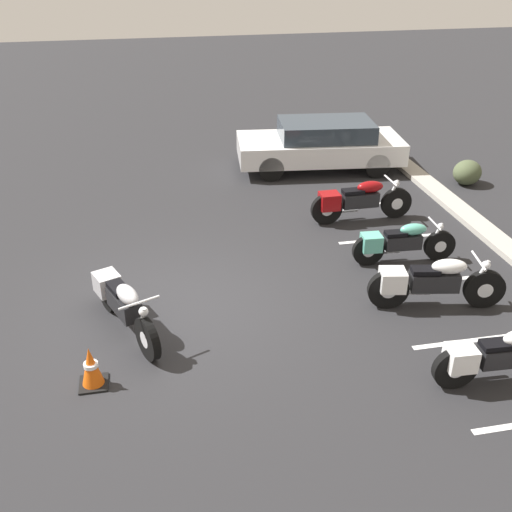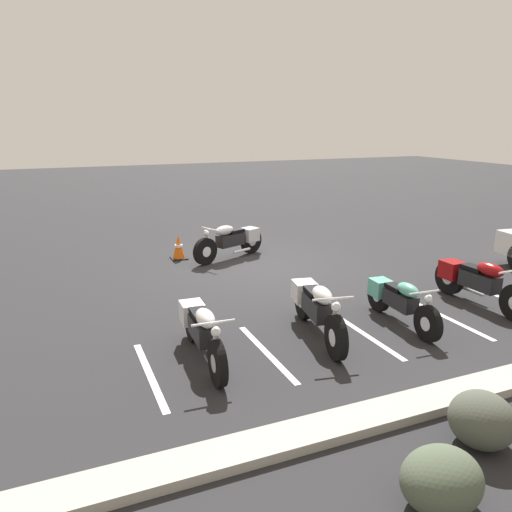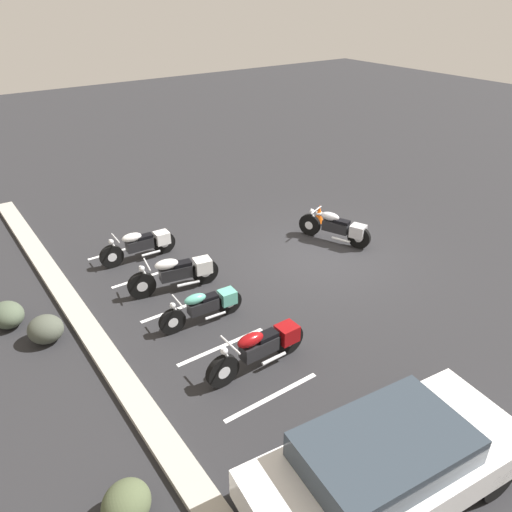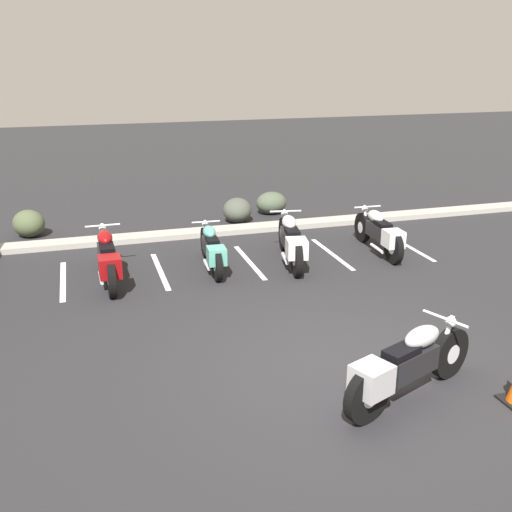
{
  "view_description": "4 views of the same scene",
  "coord_description": "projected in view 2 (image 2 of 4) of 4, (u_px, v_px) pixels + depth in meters",
  "views": [
    {
      "loc": [
        8.59,
        -0.43,
        5.6
      ],
      "look_at": [
        -0.1,
        1.31,
        0.8
      ],
      "focal_mm": 42.0,
      "sensor_mm": 36.0,
      "label": 1
    },
    {
      "loc": [
        4.69,
        10.81,
        3.44
      ],
      "look_at": [
        0.66,
        1.22,
        0.61
      ],
      "focal_mm": 35.0,
      "sensor_mm": 36.0,
      "label": 2
    },
    {
      "loc": [
        -8.98,
        8.64,
        6.78
      ],
      "look_at": [
        -0.07,
        2.34,
        0.78
      ],
      "focal_mm": 35.0,
      "sensor_mm": 36.0,
      "label": 3
    },
    {
      "loc": [
        -3.09,
        -6.43,
        3.99
      ],
      "look_at": [
        -0.51,
        2.15,
        0.93
      ],
      "focal_mm": 42.0,
      "sensor_mm": 36.0,
      "label": 4
    }
  ],
  "objects": [
    {
      "name": "landscape_rock_1",
      "position": [
        441.0,
        480.0,
        4.54
      ],
      "size": [
        0.93,
        0.84,
        0.57
      ],
      "primitive_type": "ellipsoid",
      "rotation": [
        0.0,
        0.0,
        0.19
      ],
      "color": "#485442",
      "rests_on": "ground"
    },
    {
      "name": "motorcycle_silver_featured",
      "position": [
        232.0,
        240.0,
        12.82
      ],
      "size": [
        2.14,
        1.06,
        0.89
      ],
      "rotation": [
        0.0,
        0.0,
        0.39
      ],
      "color": "black",
      "rests_on": "ground"
    },
    {
      "name": "parked_bike_0",
      "position": [
        477.0,
        281.0,
        9.54
      ],
      "size": [
        0.64,
        2.3,
        0.9
      ],
      "rotation": [
        0.0,
        0.0,
        1.59
      ],
      "color": "black",
      "rests_on": "ground"
    },
    {
      "name": "stall_line_2",
      "position": [
        364.0,
        334.0,
        8.32
      ],
      "size": [
        0.1,
        2.1,
        0.0
      ],
      "primitive_type": "cube",
      "color": "white",
      "rests_on": "ground"
    },
    {
      "name": "parked_bike_1",
      "position": [
        398.0,
        300.0,
        8.69
      ],
      "size": [
        0.57,
        2.03,
        0.8
      ],
      "rotation": [
        0.0,
        0.0,
        1.51
      ],
      "color": "black",
      "rests_on": "ground"
    },
    {
      "name": "parked_bike_3",
      "position": [
        201.0,
        329.0,
        7.39
      ],
      "size": [
        0.61,
        2.16,
        0.85
      ],
      "rotation": [
        0.0,
        0.0,
        1.52
      ],
      "color": "black",
      "rests_on": "ground"
    },
    {
      "name": "traffic_cone",
      "position": [
        179.0,
        248.0,
        12.78
      ],
      "size": [
        0.4,
        0.4,
        0.63
      ],
      "color": "black",
      "rests_on": "ground"
    },
    {
      "name": "stall_line_3",
      "position": [
        267.0,
        353.0,
        7.65
      ],
      "size": [
        0.1,
        2.1,
        0.0
      ],
      "primitive_type": "cube",
      "color": "white",
      "rests_on": "ground"
    },
    {
      "name": "stall_line_1",
      "position": [
        448.0,
        318.0,
        8.99
      ],
      "size": [
        0.1,
        2.1,
        0.0
      ],
      "primitive_type": "cube",
      "color": "white",
      "rests_on": "ground"
    },
    {
      "name": "stall_line_4",
      "position": [
        150.0,
        375.0,
        6.98
      ],
      "size": [
        0.1,
        2.1,
        0.0
      ],
      "primitive_type": "cube",
      "color": "white",
      "rests_on": "ground"
    },
    {
      "name": "parked_bike_2",
      "position": [
        316.0,
        307.0,
        8.21
      ],
      "size": [
        0.8,
        2.29,
        0.91
      ],
      "rotation": [
        0.0,
        0.0,
        1.39
      ],
      "color": "black",
      "rests_on": "ground"
    },
    {
      "name": "concrete_curb",
      "position": [
        463.0,
        392.0,
        6.42
      ],
      "size": [
        18.0,
        0.5,
        0.12
      ],
      "primitive_type": "cube",
      "color": "#A8A399",
      "rests_on": "ground"
    },
    {
      "name": "landscape_rock_0",
      "position": [
        482.0,
        420.0,
        5.42
      ],
      "size": [
        0.95,
        0.97,
        0.61
      ],
      "primitive_type": "ellipsoid",
      "rotation": [
        0.0,
        0.0,
        2.69
      ],
      "color": "#474C41",
      "rests_on": "ground"
    },
    {
      "name": "ground",
      "position": [
        262.0,
        265.0,
        12.27
      ],
      "size": [
        60.0,
        60.0,
        0.0
      ],
      "primitive_type": "plane",
      "color": "#262628"
    }
  ]
}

